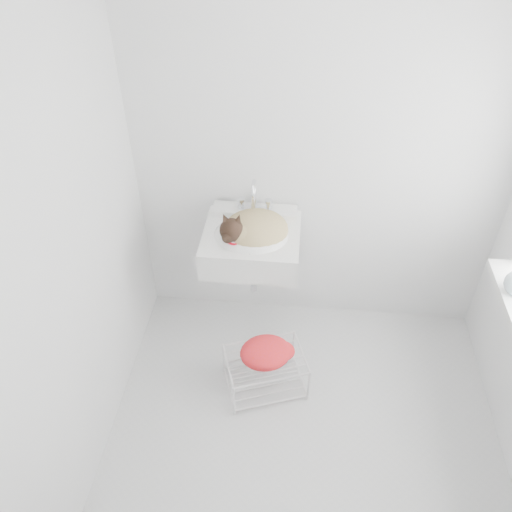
# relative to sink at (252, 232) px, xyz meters

# --- Properties ---
(floor) EXTENTS (2.20, 2.00, 0.02)m
(floor) POSITION_rel_sink_xyz_m (0.37, -0.74, -0.85)
(floor) COLOR silver
(floor) RESTS_ON ground
(back_wall) EXTENTS (2.20, 0.02, 2.50)m
(back_wall) POSITION_rel_sink_xyz_m (0.37, 0.26, 0.40)
(back_wall) COLOR silver
(back_wall) RESTS_ON ground
(left_wall) EXTENTS (0.02, 2.00, 2.50)m
(left_wall) POSITION_rel_sink_xyz_m (-0.73, -0.74, 0.40)
(left_wall) COLOR silver
(left_wall) RESTS_ON ground
(sink) EXTENTS (0.56, 0.49, 0.22)m
(sink) POSITION_rel_sink_xyz_m (0.00, 0.00, 0.00)
(sink) COLOR white
(sink) RESTS_ON back_wall
(faucet) EXTENTS (0.20, 0.14, 0.20)m
(faucet) POSITION_rel_sink_xyz_m (0.00, 0.18, 0.14)
(faucet) COLOR silver
(faucet) RESTS_ON sink
(cat) EXTENTS (0.44, 0.39, 0.25)m
(cat) POSITION_rel_sink_xyz_m (0.01, -0.02, 0.04)
(cat) COLOR tan
(cat) RESTS_ON sink
(wire_rack) EXTENTS (0.52, 0.44, 0.27)m
(wire_rack) POSITION_rel_sink_xyz_m (0.12, -0.43, -0.70)
(wire_rack) COLOR silver
(wire_rack) RESTS_ON floor
(towel) EXTENTS (0.35, 0.29, 0.12)m
(towel) POSITION_rel_sink_xyz_m (0.13, -0.45, -0.55)
(towel) COLOR red
(towel) RESTS_ON wire_rack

